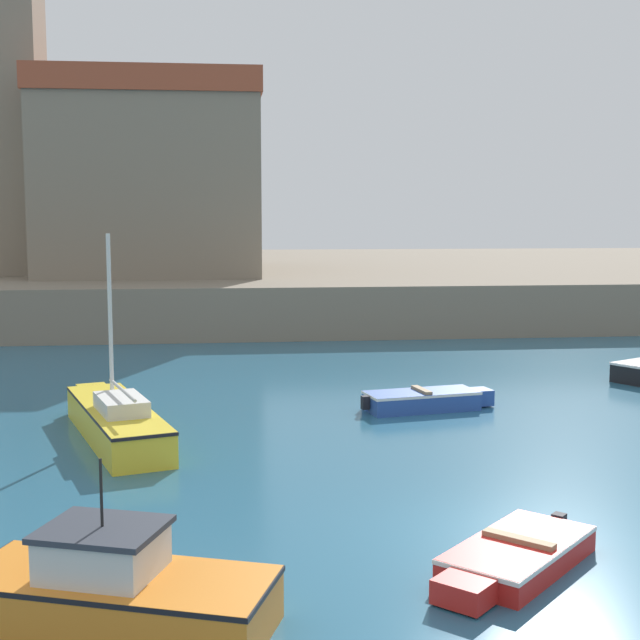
# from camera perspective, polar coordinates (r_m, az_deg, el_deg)

# --- Properties ---
(ground_plane) EXTENTS (200.00, 200.00, 0.00)m
(ground_plane) POSITION_cam_1_polar(r_m,az_deg,el_deg) (15.69, 11.42, -13.44)
(ground_plane) COLOR #28607F
(quay_seawall) EXTENTS (120.00, 40.00, 2.30)m
(quay_seawall) POSITION_cam_1_polar(r_m,az_deg,el_deg) (57.61, -1.84, 2.59)
(quay_seawall) COLOR gray
(quay_seawall) RESTS_ON ground
(dinghy_blue_0) EXTENTS (3.85, 1.79, 0.60)m
(dinghy_blue_0) POSITION_cam_1_polar(r_m,az_deg,el_deg) (24.91, 6.75, -5.07)
(dinghy_blue_0) COLOR #284C9E
(dinghy_blue_0) RESTS_ON ground
(motorboat_orange_1) EXTENTS (4.93, 2.91, 2.26)m
(motorboat_orange_1) POSITION_cam_1_polar(r_m,az_deg,el_deg) (12.50, -13.53, -16.45)
(motorboat_orange_1) COLOR orange
(motorboat_orange_1) RESTS_ON ground
(dinghy_red_3) EXTENTS (3.16, 3.19, 0.48)m
(dinghy_red_3) POSITION_cam_1_polar(r_m,az_deg,el_deg) (14.33, 12.36, -14.50)
(dinghy_red_3) COLOR red
(dinghy_red_3) RESTS_ON ground
(sailboat_yellow_4) EXTENTS (3.20, 6.71, 4.93)m
(sailboat_yellow_4) POSITION_cam_1_polar(r_m,az_deg,el_deg) (22.07, -12.93, -6.20)
(sailboat_yellow_4) COLOR yellow
(sailboat_yellow_4) RESTS_ON ground
(church) EXTENTS (14.84, 14.45, 17.34)m
(church) POSITION_cam_1_polar(r_m,az_deg,el_deg) (49.15, -11.61, 9.51)
(church) COLOR gray
(church) RESTS_ON quay_seawall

